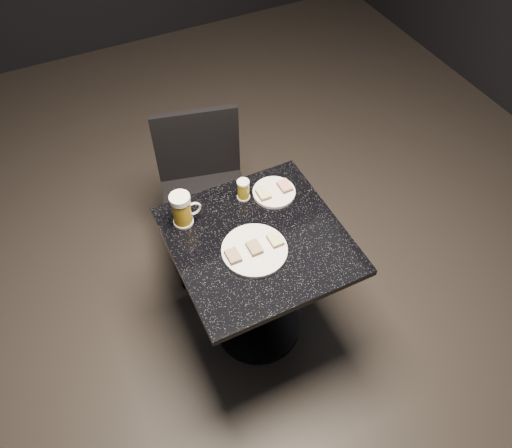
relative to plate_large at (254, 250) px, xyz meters
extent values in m
plane|color=black|center=(0.04, 0.05, -0.76)|extent=(6.00, 6.00, 0.00)
cylinder|color=white|center=(0.00, 0.00, 0.00)|extent=(0.27, 0.27, 0.01)
cylinder|color=white|center=(0.22, 0.25, 0.00)|extent=(0.19, 0.19, 0.01)
cylinder|color=black|center=(0.04, 0.05, -0.74)|extent=(0.44, 0.44, 0.03)
cylinder|color=black|center=(0.04, 0.05, -0.38)|extent=(0.10, 0.10, 0.69)
cube|color=black|center=(0.04, 0.05, -0.02)|extent=(0.70, 0.70, 0.03)
cylinder|color=silver|center=(-0.20, 0.27, 0.00)|extent=(0.09, 0.09, 0.01)
cylinder|color=gold|center=(-0.20, 0.27, 0.06)|extent=(0.08, 0.08, 0.12)
cylinder|color=white|center=(-0.20, 0.27, 0.14)|extent=(0.09, 0.09, 0.03)
torus|color=silver|center=(-0.16, 0.26, 0.07)|extent=(0.07, 0.01, 0.07)
cylinder|color=silver|center=(0.09, 0.29, 0.00)|extent=(0.06, 0.06, 0.01)
cylinder|color=gold|center=(0.09, 0.29, 0.04)|extent=(0.05, 0.05, 0.08)
cylinder|color=silver|center=(0.09, 0.29, 0.09)|extent=(0.05, 0.05, 0.01)
cube|color=black|center=(0.01, 0.59, -0.31)|extent=(0.52, 0.52, 0.04)
cylinder|color=black|center=(-0.21, 0.45, -0.54)|extent=(0.03, 0.03, 0.43)
cylinder|color=black|center=(0.14, 0.37, -0.54)|extent=(0.03, 0.03, 0.43)
cylinder|color=black|center=(-0.13, 0.81, -0.54)|extent=(0.03, 0.03, 0.43)
cylinder|color=black|center=(0.23, 0.72, -0.54)|extent=(0.03, 0.03, 0.43)
cube|color=black|center=(0.05, 0.78, -0.09)|extent=(0.43, 0.13, 0.43)
cube|color=#4C3521|center=(-0.09, 0.00, 0.01)|extent=(0.05, 0.07, 0.01)
cube|color=#8C7251|center=(-0.09, 0.00, 0.02)|extent=(0.05, 0.07, 0.01)
cube|color=#4C3521|center=(0.00, 0.00, 0.01)|extent=(0.05, 0.07, 0.01)
cube|color=#8C7251|center=(0.00, 0.00, 0.02)|extent=(0.05, 0.07, 0.01)
cube|color=#4C3521|center=(0.09, 0.00, 0.01)|extent=(0.05, 0.07, 0.01)
cube|color=#D1D184|center=(0.09, 0.00, 0.02)|extent=(0.05, 0.07, 0.01)
cube|color=#4C3521|center=(0.16, 0.25, 0.01)|extent=(0.05, 0.07, 0.01)
cube|color=#D1D184|center=(0.16, 0.25, 0.02)|extent=(0.05, 0.07, 0.01)
cube|color=#4C3521|center=(0.27, 0.25, 0.01)|extent=(0.05, 0.07, 0.01)
cube|color=tan|center=(0.27, 0.25, 0.02)|extent=(0.05, 0.07, 0.01)
camera|label=1|loc=(-0.52, -1.08, 1.61)|focal=35.00mm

